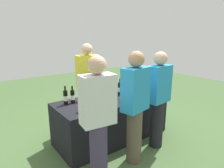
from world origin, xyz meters
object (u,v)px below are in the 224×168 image
wine_bottle_1 (73,96)px  wine_bottle_5 (125,85)px  wine_glass_0 (81,105)px  guest_2 (158,97)px  guest_1 (135,105)px  wine_glass_1 (87,102)px  wine_glass_2 (123,95)px  wine_bottle_4 (120,89)px  wine_glass_5 (146,90)px  ice_bucket (144,87)px  wine_bottle_6 (136,84)px  wine_glass_4 (138,89)px  wine_bottle_0 (66,97)px  wine_bottle_3 (94,94)px  guest_0 (98,118)px  server_pouring (88,83)px  wine_bottle_2 (81,94)px  wine_glass_3 (130,92)px

wine_bottle_1 → wine_bottle_5: 1.07m
wine_glass_0 → guest_2: size_ratio=0.09×
guest_2 → guest_1: bearing=-176.0°
wine_glass_1 → wine_glass_2: 0.65m
wine_bottle_4 → wine_bottle_5: wine_bottle_5 is taller
wine_glass_5 → ice_bucket: bearing=53.1°
wine_bottle_6 → wine_glass_4: bearing=-128.3°
wine_bottle_6 → wine_bottle_0: bearing=179.9°
wine_bottle_3 → wine_bottle_0: bearing=167.5°
wine_bottle_6 → guest_1: guest_1 is taller
wine_bottle_3 → wine_glass_5: bearing=-19.4°
wine_glass_1 → guest_0: size_ratio=0.09×
wine_bottle_0 → wine_bottle_5: (1.19, -0.02, 0.01)m
server_pouring → wine_bottle_6: bearing=155.1°
wine_bottle_2 → wine_glass_5: size_ratio=2.37×
wine_glass_5 → wine_bottle_5: bearing=110.5°
wine_bottle_1 → guest_0: 0.96m
wine_bottle_5 → wine_glass_4: bearing=-76.0°
wine_bottle_1 → wine_glass_4: size_ratio=2.27×
wine_glass_2 → wine_bottle_0: bearing=153.4°
wine_bottle_1 → wine_bottle_5: wine_bottle_5 is taller
wine_bottle_4 → wine_glass_1: (-0.81, -0.24, -0.01)m
wine_bottle_0 → wine_glass_5: size_ratio=2.38×
wine_bottle_5 → wine_glass_2: 0.54m
wine_glass_1 → ice_bucket: bearing=6.0°
wine_glass_4 → guest_2: 0.56m
wine_glass_0 → server_pouring: 1.11m
wine_glass_1 → server_pouring: 1.00m
wine_glass_4 → server_pouring: server_pouring is taller
guest_0 → guest_1: size_ratio=0.99×
wine_bottle_5 → wine_bottle_0: bearing=178.9°
wine_glass_4 → wine_bottle_6: bearing=51.7°
wine_bottle_2 → wine_glass_2: 0.68m
wine_bottle_2 → wine_glass_3: wine_bottle_2 is taller
wine_bottle_4 → guest_0: (-1.01, -0.83, 0.00)m
wine_bottle_2 → server_pouring: size_ratio=0.19×
wine_bottle_2 → guest_1: 0.98m
wine_bottle_3 → ice_bucket: size_ratio=1.65×
wine_bottle_0 → wine_bottle_4: (0.98, -0.12, 0.00)m
guest_2 → wine_bottle_5: bearing=84.2°
wine_glass_5 → guest_2: size_ratio=0.08×
wine_bottle_1 → ice_bucket: bearing=-9.2°
wine_bottle_2 → wine_glass_4: 1.02m
wine_glass_3 → wine_bottle_0: bearing=159.7°
wine_bottle_1 → wine_bottle_4: bearing=-7.6°
wine_bottle_5 → wine_glass_0: bearing=-161.1°
wine_bottle_0 → wine_glass_0: (0.05, -0.41, -0.02)m
wine_bottle_3 → server_pouring: (0.24, 0.60, 0.03)m
wine_glass_5 → ice_bucket: (0.14, 0.19, 0.01)m
wine_bottle_0 → server_pouring: bearing=36.0°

